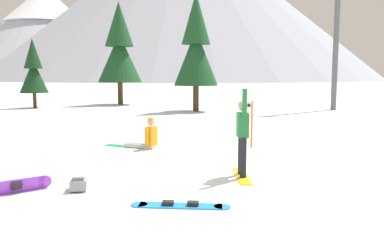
# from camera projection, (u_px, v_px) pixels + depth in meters

# --- Properties ---
(ground_plane) EXTENTS (800.00, 800.00, 0.00)m
(ground_plane) POSITION_uv_depth(u_px,v_px,m) (158.00, 174.00, 9.20)
(ground_plane) COLOR white
(snowboarder_foreground) EXTENTS (0.41, 1.51, 2.03)m
(snowboarder_foreground) POSITION_uv_depth(u_px,v_px,m) (242.00, 135.00, 8.85)
(snowboarder_foreground) COLOR yellow
(snowboarder_foreground) RESTS_ON ground_plane
(snowboarder_midground) EXTENTS (1.82, 0.97, 1.01)m
(snowboarder_midground) POSITION_uv_depth(u_px,v_px,m) (146.00, 137.00, 12.36)
(snowboarder_midground) COLOR #B7B7BC
(snowboarder_midground) RESTS_ON ground_plane
(loose_snowboard_near_right) EXTENTS (1.49, 1.23, 0.29)m
(loose_snowboard_near_right) POSITION_uv_depth(u_px,v_px,m) (3.00, 188.00, 7.53)
(loose_snowboard_near_right) COLOR #993FD8
(loose_snowboard_near_right) RESTS_ON ground_plane
(loose_snowboard_far_spare) EXTENTS (1.79, 0.31, 0.09)m
(loose_snowboard_far_spare) POSITION_uv_depth(u_px,v_px,m) (180.00, 205.00, 6.91)
(loose_snowboard_far_spare) COLOR #1E8CD8
(loose_snowboard_far_spare) RESTS_ON ground_plane
(backpack_grey) EXTENTS (0.42, 0.55, 0.29)m
(backpack_grey) POSITION_uv_depth(u_px,v_px,m) (79.00, 184.00, 7.88)
(backpack_grey) COLOR gray
(backpack_grey) RESTS_ON ground_plane
(trail_marker_pole) EXTENTS (0.06, 0.06, 1.49)m
(trail_marker_pole) POSITION_uv_depth(u_px,v_px,m) (252.00, 125.00, 12.44)
(trail_marker_pole) COLOR orange
(trail_marker_pole) RESTS_ON ground_plane
(pine_tree_leaning) EXTENTS (1.95, 1.95, 4.91)m
(pine_tree_leaning) POSITION_uv_depth(u_px,v_px,m) (33.00, 70.00, 27.47)
(pine_tree_leaning) COLOR #472D19
(pine_tree_leaning) RESTS_ON ground_plane
(pine_tree_young) EXTENTS (3.44, 3.44, 8.03)m
(pine_tree_young) POSITION_uv_depth(u_px,v_px,m) (119.00, 49.00, 30.47)
(pine_tree_young) COLOR #472D19
(pine_tree_young) RESTS_ON ground_plane
(pine_tree_tall) EXTENTS (2.83, 2.83, 7.53)m
(pine_tree_tall) POSITION_uv_depth(u_px,v_px,m) (196.00, 47.00, 24.71)
(pine_tree_tall) COLOR #472D19
(pine_tree_tall) RESTS_ON ground_plane
(ski_lift_tower) EXTENTS (3.34, 0.36, 11.67)m
(ski_lift_tower) POSITION_uv_depth(u_px,v_px,m) (337.00, 10.00, 25.42)
(ski_lift_tower) COLOR #595B60
(ski_lift_tower) RESTS_ON ground_plane
(peak_central_summit) EXTENTS (105.30, 105.30, 53.33)m
(peak_central_summit) POSITION_uv_depth(u_px,v_px,m) (46.00, 31.00, 227.07)
(peak_central_summit) COLOR #B2B7C6
(peak_central_summit) RESTS_ON ground_plane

